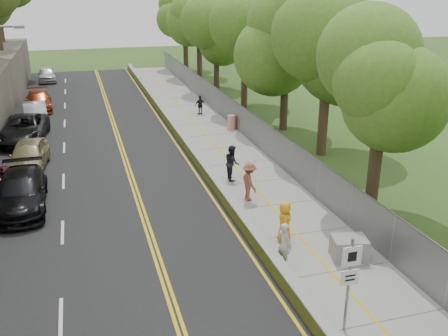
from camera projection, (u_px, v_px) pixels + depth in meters
ground at (275, 283)px, 17.55m from camera, size 140.00×140.00×0.00m
road at (95, 160)px, 29.59m from camera, size 11.20×66.00×0.04m
sidewalk at (224, 148)px, 31.69m from camera, size 4.20×66.00×0.05m
jersey_barrier at (188, 147)px, 30.99m from camera, size 0.42×66.00×0.60m
chainlink_fence at (255, 131)px, 31.91m from camera, size 0.04×66.00×2.00m
trees_fenceside at (294, 33)px, 30.44m from camera, size 7.00×66.00×14.00m
signpost at (350, 275)px, 14.43m from camera, size 0.62×0.09×3.10m
construction_barrel at (232, 122)px, 35.56m from camera, size 0.61×0.61×1.00m
concrete_block at (349, 248)px, 18.88m from camera, size 1.45×1.21×0.85m
car_3 at (20, 192)px, 23.03m from camera, size 2.30×5.56×1.61m
car_4 at (29, 155)px, 27.87m from camera, size 2.30×4.86×1.60m
car_5 at (35, 113)px, 37.00m from camera, size 2.03×4.73×1.52m
car_6 at (24, 129)px, 32.89m from camera, size 3.15×6.06×1.63m
car_7 at (38, 101)px, 40.97m from camera, size 2.36×5.18×1.47m
car_8 at (47, 74)px, 52.76m from camera, size 1.97×4.50×1.51m
painter_0 at (285, 222)px, 19.97m from camera, size 0.83×0.99×1.73m
painter_1 at (284, 244)px, 18.33m from camera, size 0.57×0.71×1.69m
painter_2 at (232, 163)px, 26.31m from camera, size 0.78×0.97×1.88m
painter_3 at (249, 182)px, 23.82m from camera, size 0.80×1.27×1.87m
person_far at (200, 105)px, 39.44m from camera, size 0.96×0.57×1.53m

